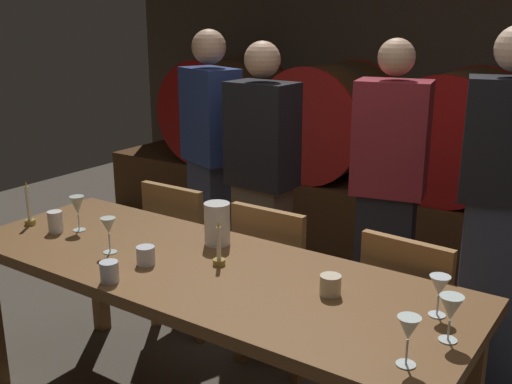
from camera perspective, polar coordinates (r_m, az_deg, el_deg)
The scene contains 25 objects.
back_wall at distance 4.97m, azimuth 20.73°, elevation 12.24°, with size 6.69×0.24×2.99m, color #473A2D.
barrel_shelf at distance 4.68m, azimuth 17.55°, elevation -3.18°, with size 6.02×0.90×0.52m, color #4C2D16.
wine_barrel_far_left at distance 5.40m, azimuth -2.67°, elevation 7.77°, with size 0.88×0.85×0.88m.
wine_barrel_left at distance 4.86m, azimuth 7.02°, elevation 6.70°, with size 0.88×0.85×0.88m.
wine_barrel_center at distance 4.50m, azimuth 18.51°, elevation 5.18°, with size 0.88×0.85×0.88m.
dining_table at distance 2.58m, azimuth -5.02°, elevation -8.43°, with size 2.24×0.79×0.77m.
chair_left at distance 3.49m, azimuth -6.51°, elevation -5.28°, with size 0.40×0.40×0.88m.
chair_center at distance 3.11m, azimuth 2.14°, elevation -7.97°, with size 0.40×0.40×0.88m.
chair_right at distance 2.82m, azimuth 14.33°, elevation -11.21°, with size 0.42×0.42×0.88m.
guest_far_left at distance 3.94m, azimuth -4.20°, elevation 3.04°, with size 0.44×0.36×1.68m.
guest_center_left at distance 3.53m, azimuth 0.56°, elevation 0.93°, with size 0.39×0.25×1.63m.
guest_center_right at distance 3.37m, azimuth 12.20°, elevation 0.00°, with size 0.42×0.32×1.65m.
guest_far_right at distance 3.04m, azimuth 21.76°, elevation -1.75°, with size 0.43×0.33×1.73m.
candle_left at distance 3.19m, azimuth -20.40°, elevation -1.82°, with size 0.05×0.05×0.22m.
candle_right at distance 2.53m, azimuth -3.48°, elevation -5.74°, with size 0.05×0.05×0.19m.
pitcher at distance 2.74m, azimuth -3.64°, elevation -2.96°, with size 0.12×0.12×0.19m.
wine_glass_far_left at distance 3.01m, azimuth -16.32°, elevation -1.29°, with size 0.07×0.07×0.17m.
wine_glass_left at distance 2.70m, azimuth -13.60°, elevation -3.20°, with size 0.07×0.07×0.16m.
wine_glass_center at distance 2.19m, azimuth 16.74°, elevation -8.48°, with size 0.07×0.07×0.15m.
wine_glass_right at distance 1.88m, azimuth 14.04°, elevation -12.38°, with size 0.07×0.07×0.16m.
wine_glass_far_right at distance 2.04m, azimuth 17.71°, elevation -10.38°, with size 0.08×0.08×0.16m.
cup_far_left at distance 3.04m, azimuth -18.22°, elevation -2.65°, with size 0.07×0.07×0.10m, color white.
cup_center_left at distance 2.58m, azimuth -10.25°, elevation -5.85°, with size 0.08×0.08×0.08m, color silver.
cup_center_right at distance 2.44m, azimuth -13.52°, elevation -7.25°, with size 0.07×0.07×0.08m, color silver.
cup_far_right at distance 2.29m, azimuth 6.95°, elevation -8.62°, with size 0.08×0.08×0.08m, color beige.
Camera 1 is at (1.20, -1.90, 1.78)m, focal length 42.88 mm.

